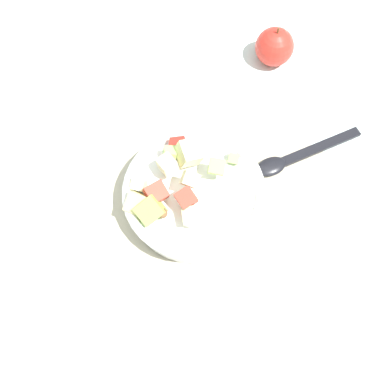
# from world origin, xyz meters

# --- Properties ---
(ground_plane) EXTENTS (2.40, 2.40, 0.00)m
(ground_plane) POSITION_xyz_m (0.00, 0.00, 0.00)
(ground_plane) COLOR silver
(placemat) EXTENTS (0.47, 0.31, 0.01)m
(placemat) POSITION_xyz_m (0.00, 0.00, 0.00)
(placemat) COLOR #BCB299
(placemat) RESTS_ON ground_plane
(salad_bowl) EXTENTS (0.24, 0.24, 0.11)m
(salad_bowl) POSITION_xyz_m (0.02, 0.01, 0.04)
(salad_bowl) COLOR white
(salad_bowl) RESTS_ON placemat
(serving_spoon) EXTENTS (0.20, 0.13, 0.01)m
(serving_spoon) POSITION_xyz_m (0.19, -0.10, 0.01)
(serving_spoon) COLOR black
(serving_spoon) RESTS_ON placemat
(whole_apple) EXTENTS (0.08, 0.08, 0.09)m
(whole_apple) POSITION_xyz_m (0.37, 0.05, 0.04)
(whole_apple) COLOR red
(whole_apple) RESTS_ON ground_plane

